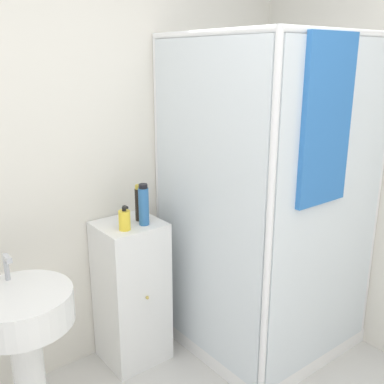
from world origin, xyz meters
TOP-DOWN VIEW (x-y plane):
  - wall_back at (0.00, 1.70)m, footprint 6.40×0.06m
  - shower_enclosure at (1.10, 1.08)m, footprint 0.99×1.02m
  - vanity_cabinet at (0.38, 1.49)m, footprint 0.37×0.36m
  - sink at (-0.35, 1.20)m, footprint 0.46×0.46m
  - soap_dispenser at (0.31, 1.41)m, footprint 0.07×0.07m
  - shampoo_bottle_tall_black at (0.45, 1.50)m, footprint 0.05×0.05m
  - shampoo_bottle_blue at (0.44, 1.42)m, footprint 0.06×0.06m

SIDE VIEW (x-z plane):
  - vanity_cabinet at x=0.38m, z-range 0.00..0.90m
  - shower_enclosure at x=1.10m, z-range -0.47..1.50m
  - sink at x=-0.35m, z-range 0.15..1.11m
  - soap_dispenser at x=0.31m, z-range 0.89..1.03m
  - shampoo_bottle_tall_black at x=0.45m, z-range 0.90..1.12m
  - shampoo_bottle_blue at x=0.44m, z-range 0.90..1.14m
  - wall_back at x=0.00m, z-range 0.00..2.50m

